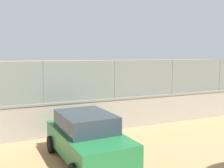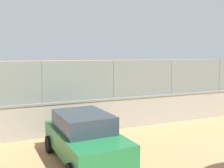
{
  "view_description": "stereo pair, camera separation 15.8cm",
  "coord_description": "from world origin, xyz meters",
  "px_view_note": "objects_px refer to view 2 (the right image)",
  "views": [
    {
      "loc": [
        9.27,
        24.82,
        3.61
      ],
      "look_at": [
        2.21,
        7.33,
        1.46
      ],
      "focal_mm": 41.86,
      "sensor_mm": 36.0,
      "label": 1
    },
    {
      "loc": [
        9.12,
        24.88,
        3.61
      ],
      "look_at": [
        2.21,
        7.33,
        1.46
      ],
      "focal_mm": 41.86,
      "sensor_mm": 36.0,
      "label": 2
    }
  ],
  "objects_px": {
    "player_crossing_court": "(88,88)",
    "player_at_service_line": "(108,85)",
    "sports_ball": "(79,87)",
    "courtside_bench": "(218,102)",
    "parked_car_green": "(85,137)",
    "player_near_wall_returning": "(74,83)"
  },
  "relations": [
    {
      "from": "player_crossing_court",
      "to": "sports_ball",
      "type": "height_order",
      "value": "player_crossing_court"
    },
    {
      "from": "player_at_service_line",
      "to": "player_crossing_court",
      "type": "bearing_deg",
      "value": 17.7
    },
    {
      "from": "parked_car_green",
      "to": "player_near_wall_returning",
      "type": "bearing_deg",
      "value": -101.88
    },
    {
      "from": "sports_ball",
      "to": "courtside_bench",
      "type": "height_order",
      "value": "sports_ball"
    },
    {
      "from": "player_crossing_court",
      "to": "player_near_wall_returning",
      "type": "height_order",
      "value": "player_near_wall_returning"
    },
    {
      "from": "player_crossing_court",
      "to": "parked_car_green",
      "type": "xyz_separation_m",
      "value": [
        3.65,
        12.14,
        -0.05
      ]
    },
    {
      "from": "sports_ball",
      "to": "parked_car_green",
      "type": "height_order",
      "value": "parked_car_green"
    },
    {
      "from": "player_at_service_line",
      "to": "sports_ball",
      "type": "relative_size",
      "value": 9.32
    },
    {
      "from": "player_at_service_line",
      "to": "parked_car_green",
      "type": "bearing_deg",
      "value": 66.29
    },
    {
      "from": "player_crossing_court",
      "to": "player_at_service_line",
      "type": "distance_m",
      "value": 2.05
    },
    {
      "from": "player_near_wall_returning",
      "to": "player_crossing_court",
      "type": "bearing_deg",
      "value": 95.18
    },
    {
      "from": "parked_car_green",
      "to": "player_at_service_line",
      "type": "bearing_deg",
      "value": -113.71
    },
    {
      "from": "player_at_service_line",
      "to": "courtside_bench",
      "type": "distance_m",
      "value": 9.23
    },
    {
      "from": "player_crossing_court",
      "to": "courtside_bench",
      "type": "height_order",
      "value": "player_crossing_court"
    },
    {
      "from": "player_crossing_court",
      "to": "courtside_bench",
      "type": "xyz_separation_m",
      "value": [
        -6.93,
        7.13,
        -0.43
      ]
    },
    {
      "from": "player_near_wall_returning",
      "to": "parked_car_green",
      "type": "height_order",
      "value": "parked_car_green"
    },
    {
      "from": "courtside_bench",
      "to": "parked_car_green",
      "type": "relative_size",
      "value": 0.39
    },
    {
      "from": "sports_ball",
      "to": "courtside_bench",
      "type": "xyz_separation_m",
      "value": [
        -7.9,
        6.28,
        -0.62
      ]
    },
    {
      "from": "player_at_service_line",
      "to": "parked_car_green",
      "type": "relative_size",
      "value": 0.4
    },
    {
      "from": "courtside_bench",
      "to": "parked_car_green",
      "type": "bearing_deg",
      "value": 25.32
    },
    {
      "from": "player_crossing_court",
      "to": "parked_car_green",
      "type": "bearing_deg",
      "value": 73.26
    },
    {
      "from": "player_near_wall_returning",
      "to": "sports_ball",
      "type": "height_order",
      "value": "player_near_wall_returning"
    }
  ]
}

